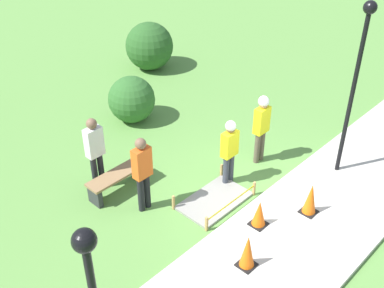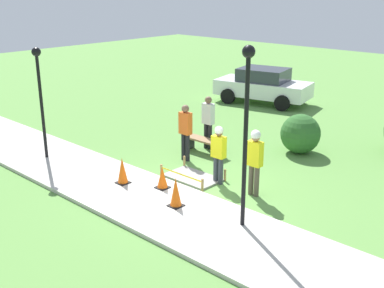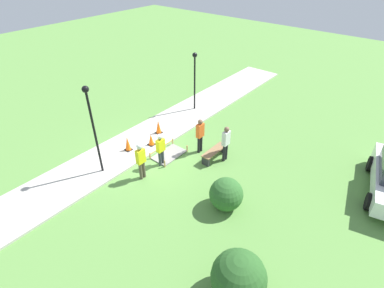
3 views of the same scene
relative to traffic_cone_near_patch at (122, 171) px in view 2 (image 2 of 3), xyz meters
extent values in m
plane|color=#5B8E42|center=(1.87, 1.07, -0.47)|extent=(60.00, 60.00, 0.00)
cube|color=#BCB7AD|center=(1.87, -0.24, -0.42)|extent=(28.00, 2.62, 0.10)
cube|color=gray|center=(1.05, 1.74, -0.44)|extent=(1.61, 0.98, 0.06)
cube|color=tan|center=(0.25, 1.25, -0.29)|extent=(0.05, 0.05, 0.37)
cube|color=tan|center=(1.86, 1.25, -0.29)|extent=(0.05, 0.05, 0.37)
cube|color=tan|center=(0.25, 2.23, -0.29)|extent=(0.05, 0.05, 0.37)
cube|color=tan|center=(1.86, 2.23, -0.29)|extent=(0.05, 0.05, 0.37)
cube|color=yellow|center=(1.05, 1.25, -0.20)|extent=(1.61, 0.00, 0.04)
cube|color=black|center=(0.00, 0.00, -0.36)|extent=(0.34, 0.34, 0.02)
cone|color=orange|center=(0.00, 0.00, 0.02)|extent=(0.29, 0.29, 0.72)
cube|color=black|center=(1.05, 0.52, -0.36)|extent=(0.34, 0.34, 0.02)
cone|color=orange|center=(1.05, 0.52, -0.05)|extent=(0.29, 0.29, 0.59)
cube|color=black|center=(2.11, -0.04, -0.36)|extent=(0.34, 0.34, 0.02)
cone|color=orange|center=(2.11, -0.04, 0.02)|extent=(0.29, 0.29, 0.73)
cube|color=#2D2D33|center=(-0.82, 3.61, -0.25)|extent=(0.12, 0.40, 0.44)
cube|color=#2D2D33|center=(0.52, 3.61, -0.25)|extent=(0.12, 0.40, 0.44)
cube|color=olive|center=(-0.15, 3.61, 0.00)|extent=(1.54, 0.44, 0.06)
cylinder|color=brown|center=(2.93, 2.00, -0.05)|extent=(0.14, 0.14, 0.85)
cylinder|color=brown|center=(3.11, 2.00, -0.05)|extent=(0.14, 0.14, 0.85)
cube|color=yellow|center=(3.02, 2.00, 0.71)|extent=(0.40, 0.22, 0.67)
sphere|color=#A37A5B|center=(3.02, 2.00, 1.16)|extent=(0.23, 0.23, 0.23)
sphere|color=white|center=(3.02, 2.00, 1.22)|extent=(0.26, 0.26, 0.26)
cylinder|color=#383D47|center=(1.72, 1.98, -0.08)|extent=(0.14, 0.14, 0.78)
cylinder|color=#383D47|center=(1.90, 1.98, -0.08)|extent=(0.14, 0.14, 0.78)
cube|color=yellow|center=(1.81, 1.98, 0.62)|extent=(0.40, 0.22, 0.62)
sphere|color=brown|center=(1.81, 1.98, 1.04)|extent=(0.21, 0.21, 0.21)
sphere|color=white|center=(1.81, 1.98, 1.09)|extent=(0.24, 0.24, 0.24)
cylinder|color=black|center=(-0.25, 2.71, -0.03)|extent=(0.14, 0.14, 0.88)
cylinder|color=black|center=(-0.07, 2.71, -0.03)|extent=(0.14, 0.14, 0.88)
cube|color=#E55B1E|center=(-0.16, 2.71, 0.76)|extent=(0.40, 0.22, 0.70)
sphere|color=brown|center=(-0.16, 2.71, 1.23)|extent=(0.24, 0.24, 0.24)
cylinder|color=black|center=(-0.47, 4.06, -0.03)|extent=(0.14, 0.14, 0.89)
cylinder|color=black|center=(-0.29, 4.06, -0.03)|extent=(0.14, 0.14, 0.89)
cube|color=silver|center=(-0.38, 4.06, 0.77)|extent=(0.40, 0.22, 0.70)
sphere|color=brown|center=(-0.38, 4.06, 1.24)|extent=(0.24, 0.24, 0.24)
cylinder|color=black|center=(3.93, 0.31, 1.57)|extent=(0.10, 0.10, 3.87)
sphere|color=black|center=(3.93, 0.31, 3.60)|extent=(0.28, 0.28, 0.28)
cylinder|color=black|center=(-3.45, -0.30, 1.26)|extent=(0.10, 0.10, 3.25)
sphere|color=black|center=(-3.45, -0.30, 2.98)|extent=(0.28, 0.28, 0.28)
cube|color=white|center=(-2.82, 10.83, 0.23)|extent=(4.63, 2.75, 0.70)
cube|color=#2D333D|center=(-2.82, 10.83, 0.88)|extent=(2.47, 2.08, 0.59)
cylinder|color=black|center=(-1.71, 12.03, -0.12)|extent=(0.74, 0.38, 0.70)
cylinder|color=black|center=(-1.31, 10.18, -0.12)|extent=(0.74, 0.38, 0.70)
cylinder|color=black|center=(-4.33, 11.47, -0.12)|extent=(0.74, 0.38, 0.70)
cylinder|color=black|center=(-3.94, 9.62, -0.12)|extent=(0.74, 0.38, 0.70)
sphere|color=#2D6028|center=(2.15, 5.82, 0.19)|extent=(1.32, 1.32, 1.32)
camera|label=1|loc=(-5.29, -3.61, 6.60)|focal=45.00mm
camera|label=2|loc=(9.82, -7.80, 4.94)|focal=45.00mm
camera|label=3|loc=(9.50, 10.16, 8.27)|focal=28.00mm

